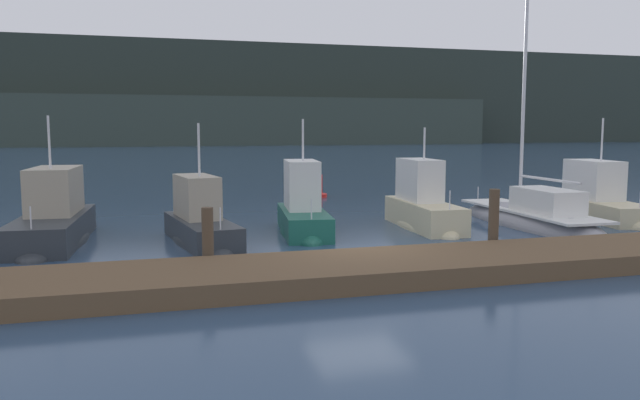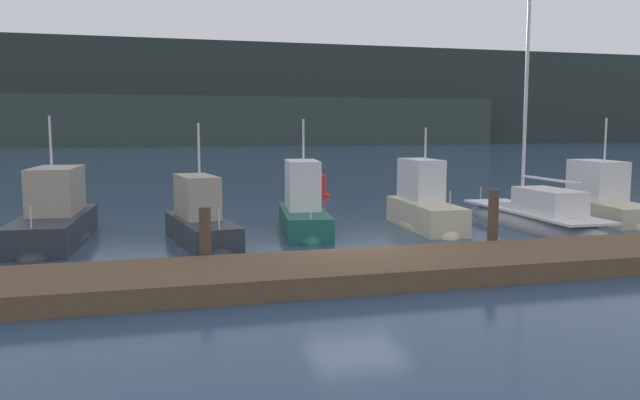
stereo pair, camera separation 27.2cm
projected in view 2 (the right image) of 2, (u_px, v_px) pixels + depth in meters
ground_plane at (356, 262)px, 16.06m from camera, size 400.00×400.00×0.00m
dock at (380, 268)px, 14.33m from camera, size 32.53×2.80×0.45m
mooring_pile_1 at (205, 240)px, 14.87m from camera, size 0.28×0.28×1.56m
mooring_pile_2 at (493, 222)px, 16.82m from camera, size 0.28×0.28×1.79m
motorboat_berth_2 at (55, 228)px, 18.86m from camera, size 2.26×6.26×4.33m
motorboat_berth_3 at (201, 230)px, 18.74m from camera, size 2.23×5.14×4.09m
motorboat_berth_4 at (304, 220)px, 20.53m from camera, size 2.14×5.03×4.37m
motorboat_berth_5 at (424, 214)px, 21.52m from camera, size 1.73×4.99×4.01m
sailboat_berth_6 at (533, 221)px, 21.99m from camera, size 2.33×8.13×12.78m
motorboat_berth_7 at (602, 209)px, 23.53m from camera, size 2.60×5.80×4.44m
channel_buoy at (317, 185)px, 31.05m from camera, size 1.38×1.38×1.74m
hillside_backdrop at (171, 98)px, 127.72m from camera, size 240.00×23.00×20.63m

